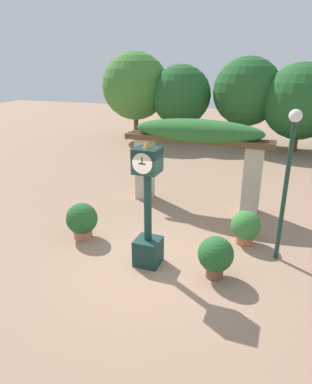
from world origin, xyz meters
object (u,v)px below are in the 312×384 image
Objects in this scene: potted_plant_far_left at (82,220)px; lamp_post at (288,166)px; potted_plant_near_right at (246,226)px; pedestal_clock at (148,212)px; potted_plant_near_left at (216,255)px.

potted_plant_far_left is 0.28× the size of lamp_post.
lamp_post reaches higher than potted_plant_near_right.
lamp_post is (2.73, 1.27, 0.96)m from pedestal_clock.
potted_plant_near_left is 3.64m from potted_plant_far_left.
potted_plant_far_left is (-2.07, 0.55, -0.77)m from pedestal_clock.
potted_plant_far_left is at bearing 171.47° from potted_plant_near_left.
pedestal_clock is at bearing -154.95° from lamp_post.
potted_plant_far_left reaches higher than potted_plant_near_left.
potted_plant_near_left is 1.78m from potted_plant_near_right.
lamp_post is at bearing 8.63° from potted_plant_far_left.
pedestal_clock is 0.83× the size of lamp_post.
potted_plant_near_right is 1.99m from lamp_post.
lamp_post is (1.20, 1.27, 1.72)m from potted_plant_near_left.
potted_plant_near_left is at bearing -133.45° from lamp_post.
pedestal_clock is 3.24× the size of potted_plant_near_right.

